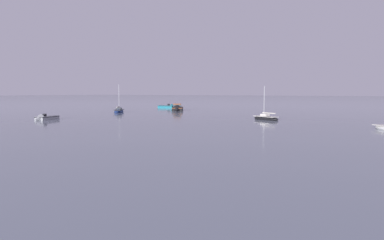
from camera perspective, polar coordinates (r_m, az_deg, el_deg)
sailboat_moored_0 at (r=53.17m, az=12.11°, el=0.30°), size 4.94×3.33×5.33m
sailboat_moored_1 at (r=72.10m, az=-12.00°, el=1.44°), size 4.35×5.34×5.97m
motorboat_moored_0 at (r=90.66m, az=-3.84°, el=2.15°), size 5.22×2.40×1.73m
motorboat_moored_1 at (r=76.57m, az=-2.44°, el=1.79°), size 5.14×6.51×2.39m
motorboat_moored_2 at (r=56.04m, az=-23.23°, el=0.21°), size 2.51×4.51×1.47m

